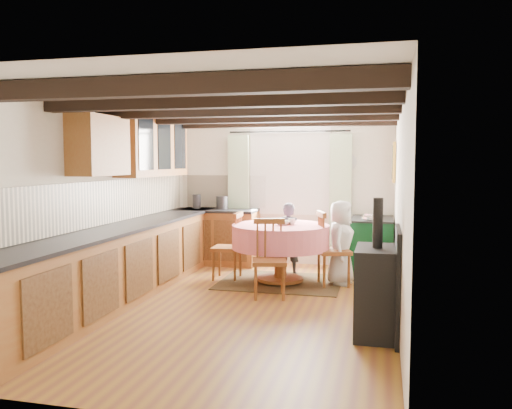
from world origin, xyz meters
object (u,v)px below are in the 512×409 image
(chair_left, at_px, (227,246))
(chair_right, at_px, (334,248))
(cup, at_px, (292,222))
(child_far, at_px, (288,238))
(chair_near, at_px, (269,259))
(dining_table, at_px, (281,254))
(aga_range, at_px, (372,246))
(child_right, at_px, (341,243))
(cast_iron_stove, at_px, (377,267))

(chair_left, xyz_separation_m, chair_right, (1.55, -0.04, 0.03))
(cup, bearing_deg, child_far, 104.73)
(chair_near, relative_size, cup, 10.30)
(chair_left, bearing_deg, cup, 86.99)
(dining_table, xyz_separation_m, child_far, (0.01, 0.59, 0.13))
(chair_left, distance_m, child_far, 0.98)
(chair_left, bearing_deg, aga_range, 108.18)
(chair_right, relative_size, aga_range, 1.08)
(chair_right, xyz_separation_m, child_right, (0.09, 0.09, 0.07))
(child_far, xyz_separation_m, cup, (0.15, -0.57, 0.32))
(aga_range, distance_m, child_right, 0.82)
(chair_left, relative_size, cup, 10.22)
(cast_iron_stove, bearing_deg, chair_right, 106.73)
(child_far, xyz_separation_m, child_right, (0.83, -0.50, 0.04))
(chair_near, xyz_separation_m, aga_range, (1.22, 1.63, -0.05))
(dining_table, distance_m, chair_left, 0.81)
(chair_near, relative_size, chair_left, 1.01)
(aga_range, bearing_deg, chair_right, -122.16)
(child_far, bearing_deg, chair_left, 39.63)
(chair_left, bearing_deg, cast_iron_stove, 44.35)
(chair_right, height_order, child_right, child_right)
(cast_iron_stove, bearing_deg, dining_table, 123.93)
(dining_table, bearing_deg, child_right, 6.56)
(chair_near, relative_size, cast_iron_stove, 0.73)
(aga_range, xyz_separation_m, child_right, (-0.41, -0.70, 0.14))
(chair_left, height_order, cast_iron_stove, cast_iron_stove)
(chair_right, relative_size, cast_iron_stove, 0.76)
(aga_range, distance_m, child_far, 1.26)
(chair_left, distance_m, child_right, 1.64)
(child_right, relative_size, cup, 12.21)
(child_right, bearing_deg, dining_table, 102.10)
(chair_near, height_order, chair_left, chair_near)
(chair_right, distance_m, child_right, 0.14)
(chair_right, height_order, cast_iron_stove, cast_iron_stove)
(aga_range, bearing_deg, chair_near, -126.87)
(chair_near, relative_size, child_far, 0.91)
(chair_near, height_order, chair_right, chair_right)
(chair_right, relative_size, child_right, 0.88)
(aga_range, bearing_deg, child_right, -120.20)
(cup, bearing_deg, dining_table, -170.21)
(chair_near, distance_m, child_right, 1.24)
(dining_table, height_order, chair_left, chair_left)
(cast_iron_stove, distance_m, child_far, 2.94)
(chair_right, bearing_deg, dining_table, 71.81)
(child_right, bearing_deg, cast_iron_stove, -160.66)
(aga_range, bearing_deg, child_far, -170.72)
(chair_right, height_order, child_far, child_far)
(child_right, bearing_deg, chair_right, 140.67)
(chair_left, xyz_separation_m, child_far, (0.81, 0.55, 0.05))
(chair_near, xyz_separation_m, child_far, (-0.01, 1.43, 0.05))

